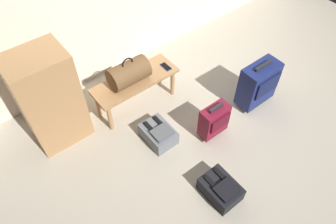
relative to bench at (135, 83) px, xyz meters
name	(u,v)px	position (x,y,z in m)	size (l,w,h in m)	color
ground_plane	(220,122)	(0.59, -0.83, -0.35)	(6.60, 6.60, 0.00)	#B2A893
bench	(135,83)	(0.00, 0.00, 0.00)	(1.00, 0.36, 0.41)	#A87A4C
duffel_bag_brown	(129,73)	(-0.07, 0.00, 0.20)	(0.44, 0.26, 0.34)	brown
cell_phone	(166,67)	(0.40, -0.05, 0.07)	(0.07, 0.14, 0.01)	#191E4C
suitcase_upright_navy	(258,84)	(1.13, -0.85, -0.04)	(0.46, 0.26, 0.60)	navy
suitcase_small_burgundy	(214,120)	(0.40, -0.89, -0.11)	(0.32, 0.19, 0.46)	maroon
backpack_dark	(221,189)	(-0.04, -1.47, -0.25)	(0.28, 0.38, 0.21)	black
backpack_grey	(159,134)	(-0.11, -0.58, -0.25)	(0.28, 0.38, 0.21)	slate
side_cabinet	(50,99)	(-0.90, 0.16, 0.20)	(0.56, 0.44, 1.10)	#A87A4C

